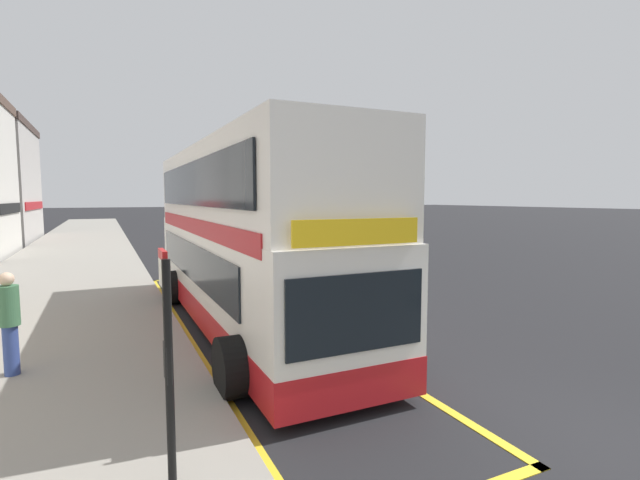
# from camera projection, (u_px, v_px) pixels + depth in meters

# --- Properties ---
(ground_plane) EXTENTS (260.00, 260.00, 0.00)m
(ground_plane) POSITION_uv_depth(u_px,v_px,m) (186.00, 240.00, 34.39)
(ground_plane) COLOR black
(pavement_near) EXTENTS (6.00, 76.00, 0.14)m
(pavement_near) POSITION_uv_depth(u_px,v_px,m) (82.00, 243.00, 31.40)
(pavement_near) COLOR gray
(pavement_near) RESTS_ON ground
(double_decker_bus) EXTENTS (3.17, 11.35, 4.40)m
(double_decker_bus) POSITION_uv_depth(u_px,v_px,m) (243.00, 243.00, 11.34)
(double_decker_bus) COLOR white
(double_decker_bus) RESTS_ON ground
(bus_bay_markings) EXTENTS (3.08, 14.99, 0.01)m
(bus_bay_markings) POSITION_uv_depth(u_px,v_px,m) (245.00, 325.00, 11.46)
(bus_bay_markings) COLOR yellow
(bus_bay_markings) RESTS_ON ground
(bus_stop_sign) EXTENTS (0.09, 0.51, 2.49)m
(bus_stop_sign) POSITION_uv_depth(u_px,v_px,m) (167.00, 345.00, 4.82)
(bus_stop_sign) COLOR black
(bus_stop_sign) RESTS_ON pavement_near
(parked_car_maroon_behind) EXTENTS (2.09, 4.20, 1.62)m
(parked_car_maroon_behind) POSITION_uv_depth(u_px,v_px,m) (267.00, 231.00, 32.88)
(parked_car_maroon_behind) COLOR maroon
(parked_car_maroon_behind) RESTS_ON ground
(pedestrian_waiting_near_sign) EXTENTS (0.34, 0.34, 1.79)m
(pedestrian_waiting_near_sign) POSITION_uv_depth(u_px,v_px,m) (9.00, 319.00, 7.80)
(pedestrian_waiting_near_sign) COLOR #33478C
(pedestrian_waiting_near_sign) RESTS_ON pavement_near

